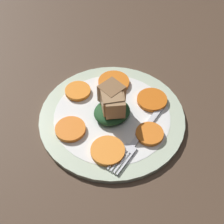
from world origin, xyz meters
The scene contains 10 objects.
table_slab centered at (0.00, 0.00, 1.00)cm, with size 120.00×120.00×2.00cm, color #4C3828.
plate centered at (0.00, 0.00, 2.52)cm, with size 30.04×30.04×1.05cm.
carrot_slice_0 centered at (-5.50, -7.14, 3.51)cm, with size 6.46×6.46×0.83cm, color orange.
carrot_slice_1 centered at (3.45, -8.22, 3.51)cm, with size 5.46×5.46×0.83cm, color orange.
carrot_slice_2 centered at (9.32, -1.27, 3.51)cm, with size 6.43×6.43×0.83cm, color #D66115.
carrot_slice_3 centered at (5.31, 7.60, 3.51)cm, with size 6.98×6.98×0.83cm, color orange.
carrot_slice_4 centered at (-2.81, 9.53, 3.51)cm, with size 5.58×5.58×0.83cm, color orange.
carrot_slice_5 centered at (-9.03, 1.09, 3.51)cm, with size 6.04×6.04×0.83cm, color orange.
center_pile centered at (0.20, 0.30, 6.12)cm, with size 7.62×7.73×6.29cm.
fork centered at (1.47, -7.49, 3.30)cm, with size 18.93×9.55×0.40cm.
Camera 1 is at (-22.05, -34.63, 52.51)cm, focal length 50.00 mm.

